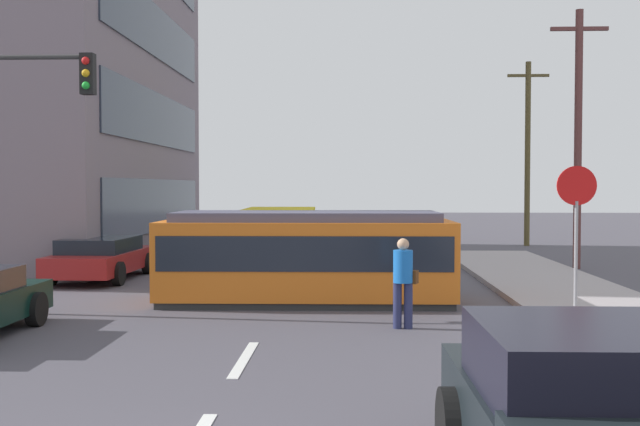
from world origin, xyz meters
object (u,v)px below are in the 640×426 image
Objects in this scene: streetcar_tram at (307,255)px; traffic_light_mast at (14,129)px; utility_pole_mid at (578,134)px; utility_pole_far at (528,150)px; city_bus at (279,230)px; parked_sedan_far at (102,257)px; pedestrian_crossing at (403,278)px; stop_sign at (576,209)px.

traffic_light_mast is at bearing -164.51° from streetcar_tram.
utility_pole_mid is 9.27m from utility_pole_far.
traffic_light_mast is (-4.39, -11.52, 2.77)m from city_bus.
parked_sedan_far is 19.76m from utility_pole_far.
stop_sign is (3.37, 0.79, 1.25)m from pedestrian_crossing.
parked_sedan_far is 6.45m from traffic_light_mast.
stop_sign is 0.35× the size of utility_pole_mid.
parked_sedan_far is (-4.45, -5.91, -0.42)m from city_bus.
pedestrian_crossing is 12.60m from utility_pole_mid.
parked_sedan_far is at bearing 138.41° from pedestrian_crossing.
utility_pole_far reaches higher than stop_sign.
parked_sedan_far is at bearing 90.63° from traffic_light_mast.
streetcar_tram is 3.94× the size of pedestrian_crossing.
utility_pole_mid is at bearing -93.54° from utility_pole_far.
parked_sedan_far is at bearing -127.01° from city_bus.
utility_pole_far is (14.79, 12.60, 3.59)m from parked_sedan_far.
traffic_light_mast is at bearing 176.61° from stop_sign.
utility_pole_far is (8.78, 16.56, 3.15)m from streetcar_tram.
stop_sign is at bearing -28.97° from parked_sedan_far.
streetcar_tram is 6.76m from traffic_light_mast.
streetcar_tram is 5.93m from stop_sign.
city_bus is 14.05m from stop_sign.
utility_pole_mid is at bearing 73.35° from stop_sign.
utility_pole_far is at bearing 62.05° from streetcar_tram.
pedestrian_crossing is 21.07m from utility_pole_far.
traffic_light_mast is (0.06, -5.61, 3.18)m from parked_sedan_far.
city_bus is 10.61m from utility_pole_mid.
city_bus is at bearing 69.13° from traffic_light_mast.
utility_pole_far reaches higher than traffic_light_mast.
pedestrian_crossing is 10.66m from parked_sedan_far.
pedestrian_crossing is (1.96, -3.11, -0.12)m from streetcar_tram.
city_bus reaches higher than pedestrian_crossing.
stop_sign is 10.26m from utility_pole_mid.
streetcar_tram is at bearing -81.03° from city_bus.
streetcar_tram reaches higher than parked_sedan_far.
utility_pole_far is (3.45, 18.88, 2.02)m from stop_sign.
utility_pole_mid reaches higher than traffic_light_mast.
utility_pole_mid is 1.02× the size of utility_pole_far.
city_bus is 0.70× the size of utility_pole_mid.
traffic_light_mast is 0.67× the size of utility_pole_mid.
traffic_light_mast is 23.42m from utility_pole_far.
streetcar_tram is 3.68m from pedestrian_crossing.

